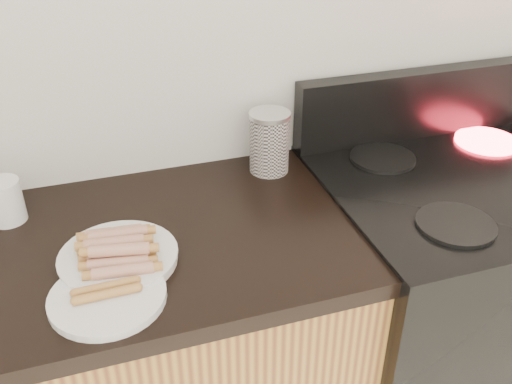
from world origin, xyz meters
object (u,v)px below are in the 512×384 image
object	(u,v)px
stove	(443,310)
main_plate	(119,259)
side_plate	(108,297)
canister	(269,142)
mug	(5,201)

from	to	relation	value
stove	main_plate	distance (m)	1.02
stove	side_plate	xyz separation A→B (m)	(-0.95, -0.17, 0.45)
main_plate	side_plate	size ratio (longest dim) A/B	1.09
stove	side_plate	world-z (taller)	side_plate
canister	side_plate	bearing A→B (deg)	-139.75
stove	side_plate	size ratio (longest dim) A/B	4.03
side_plate	mug	size ratio (longest dim) A/B	2.19
main_plate	canister	distance (m)	0.52
stove	canister	xyz separation A→B (m)	(-0.48, 0.23, 0.53)
main_plate	side_plate	bearing A→B (deg)	-106.61
main_plate	canister	xyz separation A→B (m)	(0.43, 0.28, 0.08)
main_plate	side_plate	world-z (taller)	same
main_plate	mug	xyz separation A→B (m)	(-0.23, 0.24, 0.04)
stove	side_plate	bearing A→B (deg)	-170.12
canister	main_plate	bearing A→B (deg)	-146.94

